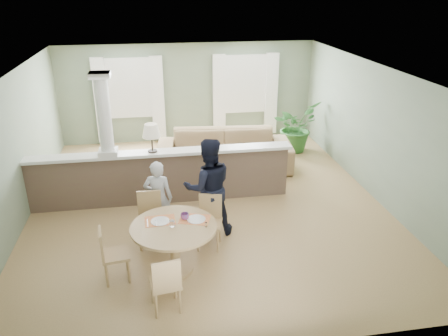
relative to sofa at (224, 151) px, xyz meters
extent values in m
plane|color=tan|center=(-0.63, -1.66, -0.46)|extent=(8.00, 8.00, 0.00)
cube|color=gray|center=(-0.63, 2.34, 0.89)|extent=(7.00, 0.02, 2.70)
cube|color=gray|center=(-4.13, -1.66, 0.89)|extent=(0.02, 8.00, 2.70)
cube|color=gray|center=(2.87, -1.66, 0.89)|extent=(0.02, 8.00, 2.70)
cube|color=gray|center=(-0.63, -5.66, 0.89)|extent=(7.00, 0.02, 2.70)
cube|color=white|center=(-0.63, -1.66, 2.24)|extent=(7.00, 8.00, 0.02)
cube|color=white|center=(-2.23, 2.31, 1.09)|extent=(1.10, 0.02, 1.50)
cube|color=white|center=(-2.23, 2.28, 1.09)|extent=(1.22, 0.04, 1.62)
cube|color=white|center=(0.97, 2.31, 1.09)|extent=(1.10, 0.02, 1.50)
cube|color=white|center=(0.97, 2.28, 1.09)|extent=(1.22, 0.04, 1.62)
cube|color=white|center=(-2.98, 2.22, 0.79)|extent=(0.35, 0.10, 2.30)
cube|color=white|center=(-1.48, 2.22, 0.79)|extent=(0.35, 0.10, 2.30)
cube|color=white|center=(0.22, 2.22, 0.79)|extent=(0.35, 0.10, 2.30)
cube|color=white|center=(1.72, 2.22, 0.79)|extent=(0.35, 0.10, 2.30)
cube|color=brown|center=(-1.53, -1.46, 0.06)|extent=(5.20, 0.22, 1.05)
cube|color=white|center=(-1.53, -1.46, 0.62)|extent=(5.32, 0.36, 0.06)
cube|color=white|center=(-2.53, -1.46, 0.70)|extent=(0.36, 0.36, 0.10)
cylinder|color=white|center=(-2.53, -1.46, 1.44)|extent=(0.26, 0.26, 1.39)
cube|color=white|center=(-2.53, -1.46, 2.19)|extent=(0.38, 0.38, 0.10)
cylinder|color=black|center=(-1.68, -1.46, 0.66)|extent=(0.18, 0.18, 0.03)
cylinder|color=black|center=(-1.68, -1.46, 0.82)|extent=(0.03, 0.03, 0.28)
cone|color=#EFE3C5|center=(-1.68, -1.46, 1.09)|extent=(0.36, 0.36, 0.26)
imported|color=olive|center=(0.00, 0.00, 0.00)|extent=(3.27, 1.54, 0.92)
imported|color=#295E25|center=(2.07, 0.98, 0.20)|extent=(1.58, 1.56, 1.32)
cylinder|color=tan|center=(-1.42, -3.85, -0.44)|extent=(0.55, 0.55, 0.04)
cylinder|color=tan|center=(-1.42, -3.85, -0.06)|extent=(0.15, 0.15, 0.71)
cylinder|color=tan|center=(-1.42, -3.85, 0.31)|extent=(1.32, 1.32, 0.04)
cube|color=#CF2E3E|center=(-1.62, -3.66, 0.34)|extent=(0.48, 0.36, 0.01)
cube|color=#CF2E3E|center=(-1.09, -3.71, 0.34)|extent=(0.55, 0.47, 0.01)
cylinder|color=white|center=(-1.62, -3.69, 0.35)|extent=(0.29, 0.29, 0.01)
cylinder|color=white|center=(-1.06, -3.73, 0.35)|extent=(0.29, 0.29, 0.01)
cylinder|color=white|center=(-1.44, -3.87, 0.39)|extent=(0.08, 0.08, 0.10)
cube|color=silver|center=(-1.68, -3.75, 0.36)|extent=(0.02, 0.19, 0.00)
cube|color=silver|center=(-1.81, -3.71, 0.34)|extent=(0.02, 0.23, 0.00)
cylinder|color=white|center=(-0.94, -3.96, 0.37)|extent=(0.04, 0.04, 0.07)
cylinder|color=silver|center=(-0.94, -3.96, 0.41)|extent=(0.04, 0.04, 0.01)
imported|color=#2651B5|center=(-1.24, -3.68, 0.39)|extent=(0.14, 0.14, 0.10)
cube|color=tan|center=(-1.79, -3.06, -0.01)|extent=(0.44, 0.44, 0.05)
cylinder|color=tan|center=(-1.97, -3.23, -0.24)|extent=(0.04, 0.04, 0.44)
cylinder|color=tan|center=(-1.62, -3.24, -0.24)|extent=(0.04, 0.04, 0.44)
cylinder|color=tan|center=(-1.95, -2.88, -0.24)|extent=(0.04, 0.04, 0.44)
cylinder|color=tan|center=(-1.61, -2.90, -0.24)|extent=(0.04, 0.04, 0.44)
cube|color=tan|center=(-1.78, -2.87, 0.25)|extent=(0.41, 0.06, 0.47)
cube|color=tan|center=(-0.81, -3.28, -0.02)|extent=(0.50, 0.50, 0.05)
cylinder|color=tan|center=(-1.01, -3.40, -0.25)|extent=(0.04, 0.04, 0.42)
cylinder|color=tan|center=(-0.69, -3.49, -0.25)|extent=(0.04, 0.04, 0.42)
cylinder|color=tan|center=(-0.92, -3.08, -0.25)|extent=(0.04, 0.04, 0.42)
cylinder|color=tan|center=(-0.60, -3.17, -0.25)|extent=(0.04, 0.04, 0.42)
cube|color=tan|center=(-0.76, -3.10, 0.22)|extent=(0.39, 0.14, 0.45)
cube|color=tan|center=(-1.60, -4.71, -0.03)|extent=(0.46, 0.46, 0.05)
cylinder|color=tan|center=(-1.46, -4.53, -0.26)|extent=(0.04, 0.04, 0.41)
cylinder|color=tan|center=(-1.79, -4.58, -0.26)|extent=(0.04, 0.04, 0.41)
cylinder|color=tan|center=(-1.42, -4.85, -0.26)|extent=(0.04, 0.04, 0.41)
cylinder|color=tan|center=(-1.74, -4.90, -0.26)|extent=(0.04, 0.04, 0.41)
cube|color=tan|center=(-1.58, -4.89, 0.21)|extent=(0.38, 0.09, 0.44)
cube|color=tan|center=(-2.31, -3.93, -0.03)|extent=(0.45, 0.45, 0.05)
cylinder|color=tan|center=(-2.13, -4.07, -0.26)|extent=(0.04, 0.04, 0.41)
cylinder|color=tan|center=(-2.17, -3.75, -0.26)|extent=(0.04, 0.04, 0.41)
cylinder|color=tan|center=(-2.45, -4.12, -0.26)|extent=(0.04, 0.04, 0.41)
cylinder|color=tan|center=(-2.49, -3.79, -0.26)|extent=(0.04, 0.04, 0.41)
cube|color=tan|center=(-2.49, -3.96, 0.20)|extent=(0.09, 0.38, 0.44)
imported|color=#ABACB1|center=(-1.63, -2.69, 0.24)|extent=(0.56, 0.43, 1.40)
imported|color=black|center=(-0.75, -2.81, 0.44)|extent=(0.90, 0.72, 1.80)
camera|label=1|loc=(-1.60, -9.62, 3.75)|focal=35.00mm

